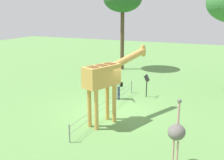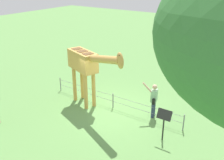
{
  "view_description": "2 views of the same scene",
  "coord_description": "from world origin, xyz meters",
  "px_view_note": "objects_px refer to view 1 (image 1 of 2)",
  "views": [
    {
      "loc": [
        -11.4,
        -5.07,
        4.98
      ],
      "look_at": [
        0.48,
        0.19,
        1.54
      ],
      "focal_mm": 42.83,
      "sensor_mm": 36.0,
      "label": 1
    },
    {
      "loc": [
        6.19,
        -8.96,
        6.09
      ],
      "look_at": [
        0.3,
        -0.31,
        1.7
      ],
      "focal_mm": 41.47,
      "sensor_mm": 36.0,
      "label": 2
    }
  ],
  "objects_px": {
    "visitor": "(117,84)",
    "ostrich": "(177,132)",
    "info_sign": "(147,81)",
    "giraffe": "(107,76)"
  },
  "relations": [
    {
      "from": "giraffe",
      "to": "visitor",
      "type": "xyz_separation_m",
      "value": [
        3.1,
        0.83,
        -1.24
      ]
    },
    {
      "from": "giraffe",
      "to": "info_sign",
      "type": "bearing_deg",
      "value": -7.63
    },
    {
      "from": "visitor",
      "to": "info_sign",
      "type": "relative_size",
      "value": 1.28
    },
    {
      "from": "visitor",
      "to": "info_sign",
      "type": "bearing_deg",
      "value": -51.81
    },
    {
      "from": "ostrich",
      "to": "info_sign",
      "type": "distance_m",
      "value": 7.1
    },
    {
      "from": "ostrich",
      "to": "info_sign",
      "type": "xyz_separation_m",
      "value": [
        6.46,
        2.93,
        -0.23
      ]
    },
    {
      "from": "giraffe",
      "to": "ostrich",
      "type": "bearing_deg",
      "value": -123.04
    },
    {
      "from": "ostrich",
      "to": "giraffe",
      "type": "bearing_deg",
      "value": 56.96
    },
    {
      "from": "visitor",
      "to": "info_sign",
      "type": "xyz_separation_m",
      "value": [
        1.1,
        -1.39,
        0.05
      ]
    },
    {
      "from": "visitor",
      "to": "ostrich",
      "type": "relative_size",
      "value": 0.75
    }
  ]
}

